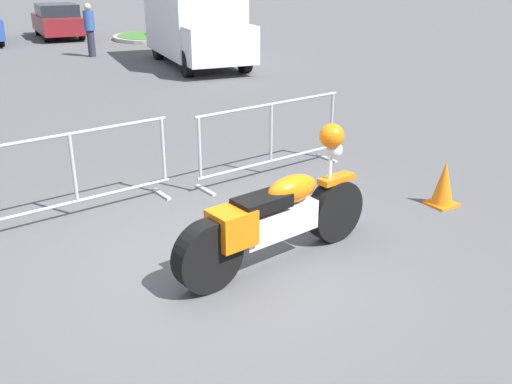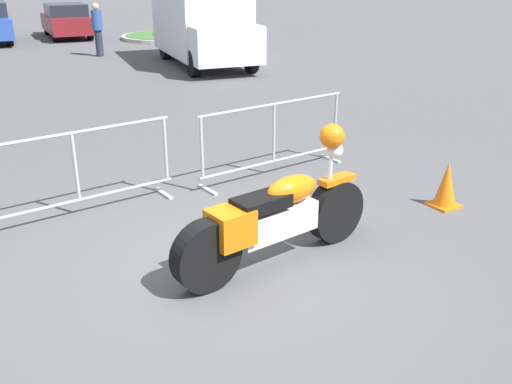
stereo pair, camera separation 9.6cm
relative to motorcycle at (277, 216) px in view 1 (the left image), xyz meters
name	(u,v)px [view 1 (the left image)]	position (x,y,z in m)	size (l,w,h in m)	color
ground_plane	(222,266)	(-0.53, 0.22, -0.52)	(120.00, 120.00, 0.00)	#4C4C4F
motorcycle	(277,216)	(0.00, 0.00, 0.00)	(2.41, 0.51, 1.36)	black
crowd_barrier_near	(74,174)	(-1.42, 2.25, 0.04)	(2.51, 0.63, 1.07)	#9EA0A5
crowd_barrier_far	(271,138)	(1.42, 2.25, 0.04)	(2.51, 0.63, 1.07)	#9EA0A5
delivery_van	(195,22)	(4.87, 11.57, 0.72)	(2.73, 5.25, 2.31)	silver
parked_car_maroon	(58,21)	(3.05, 20.59, 0.16)	(2.00, 4.11, 1.35)	maroon
pedestrian	(90,28)	(2.64, 14.83, 0.40)	(0.37, 0.37, 1.69)	#262838
planter_island	(166,31)	(6.71, 18.03, -0.24)	(3.93, 3.93, 1.05)	#ADA89E
traffic_cone	(444,184)	(2.66, 0.12, -0.23)	(0.34, 0.34, 0.59)	orange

